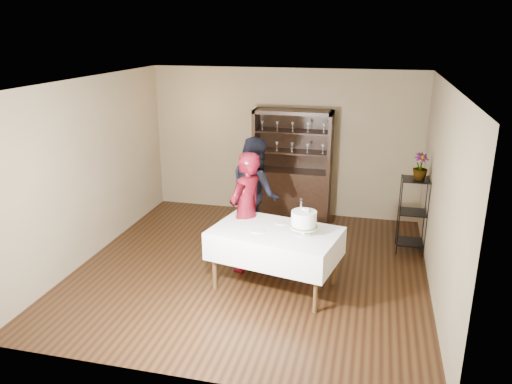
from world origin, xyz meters
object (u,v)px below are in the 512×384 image
(plant_etagere, at_px, (413,212))
(cake, at_px, (304,220))
(woman, at_px, (246,212))
(man, at_px, (255,193))
(china_hutch, at_px, (292,183))
(potted_plant, at_px, (420,167))
(cake_table, at_px, (275,244))

(plant_etagere, distance_m, cake, 2.27)
(woman, xyz_separation_m, man, (-0.06, 0.81, 0.02))
(china_hutch, bearing_deg, potted_plant, -26.68)
(china_hutch, relative_size, cake_table, 1.10)
(plant_etagere, height_order, woman, woman)
(china_hutch, relative_size, potted_plant, 4.93)
(china_hutch, xyz_separation_m, plant_etagere, (2.08, -1.05, -0.01))
(cake_table, height_order, cake, cake)
(cake, xyz_separation_m, potted_plant, (1.50, 1.68, 0.36))
(plant_etagere, xyz_separation_m, woman, (-2.36, -1.20, 0.23))
(china_hutch, relative_size, man, 1.11)
(woman, height_order, man, man)
(cake, bearing_deg, plant_etagere, 49.22)
(cake, relative_size, potted_plant, 1.24)
(cake_table, height_order, woman, woman)
(cake, distance_m, potted_plant, 2.28)
(china_hutch, relative_size, plant_etagere, 1.67)
(plant_etagere, height_order, man, man)
(china_hutch, bearing_deg, woman, -97.05)
(cake_table, height_order, potted_plant, potted_plant)
(china_hutch, relative_size, woman, 1.14)
(cake_table, distance_m, man, 1.39)
(plant_etagere, relative_size, woman, 0.68)
(man, height_order, potted_plant, man)
(china_hutch, distance_m, cake_table, 2.69)
(china_hutch, distance_m, plant_etagere, 2.33)
(china_hutch, height_order, cake, china_hutch)
(cake_table, xyz_separation_m, potted_plant, (1.88, 1.62, 0.76))
(plant_etagere, distance_m, man, 2.46)
(china_hutch, distance_m, woman, 2.28)
(woman, relative_size, man, 0.98)
(cake, bearing_deg, cake_table, 170.67)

